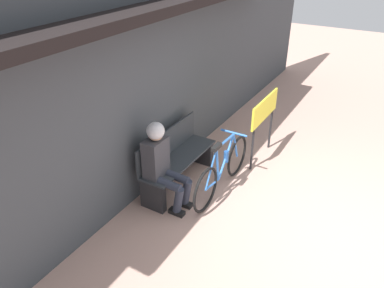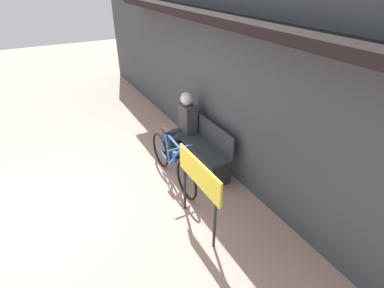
{
  "view_description": "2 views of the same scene",
  "coord_description": "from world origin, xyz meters",
  "px_view_note": "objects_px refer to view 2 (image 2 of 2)",
  "views": [
    {
      "loc": [
        -3.81,
        -0.15,
        3.26
      ],
      "look_at": [
        0.03,
        2.11,
        0.73
      ],
      "focal_mm": 35.0,
      "sensor_mm": 36.0,
      "label": 1
    },
    {
      "loc": [
        3.92,
        0.05,
        3.06
      ],
      "look_at": [
        0.33,
        2.0,
        0.68
      ],
      "focal_mm": 28.0,
      "sensor_mm": 36.0,
      "label": 2
    }
  ],
  "objects_px": {
    "bicycle": "(172,162)",
    "person_seated": "(184,120)",
    "signboard": "(199,179)",
    "park_bench_near": "(202,146)"
  },
  "relations": [
    {
      "from": "park_bench_near",
      "to": "bicycle",
      "type": "bearing_deg",
      "value": -75.77
    },
    {
      "from": "bicycle",
      "to": "person_seated",
      "type": "distance_m",
      "value": 0.94
    },
    {
      "from": "signboard",
      "to": "park_bench_near",
      "type": "bearing_deg",
      "value": 147.98
    },
    {
      "from": "park_bench_near",
      "to": "person_seated",
      "type": "relative_size",
      "value": 1.18
    },
    {
      "from": "bicycle",
      "to": "signboard",
      "type": "bearing_deg",
      "value": -7.47
    },
    {
      "from": "person_seated",
      "to": "signboard",
      "type": "relative_size",
      "value": 1.14
    },
    {
      "from": "park_bench_near",
      "to": "person_seated",
      "type": "distance_m",
      "value": 0.61
    },
    {
      "from": "park_bench_near",
      "to": "person_seated",
      "type": "bearing_deg",
      "value": -168.82
    },
    {
      "from": "bicycle",
      "to": "signboard",
      "type": "xyz_separation_m",
      "value": [
        1.12,
        -0.15,
        0.45
      ]
    },
    {
      "from": "bicycle",
      "to": "person_seated",
      "type": "relative_size",
      "value": 1.33
    }
  ]
}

